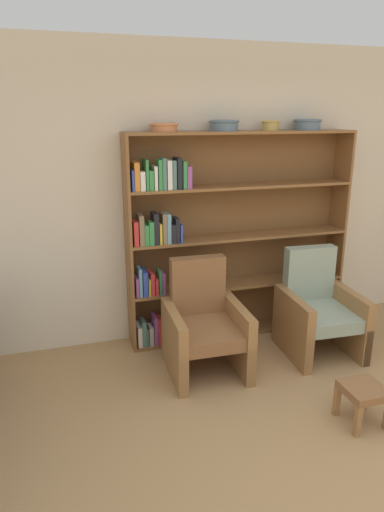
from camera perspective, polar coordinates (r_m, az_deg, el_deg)
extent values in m
plane|color=#A87F51|center=(3.15, 22.20, -26.71)|extent=(24.00, 24.00, 0.00)
cube|color=beige|center=(4.48, 4.47, 7.64)|extent=(12.00, 0.06, 2.75)
cube|color=brown|center=(4.13, -7.91, 1.20)|extent=(0.02, 0.30, 1.98)
cube|color=brown|center=(4.93, 17.64, 3.20)|extent=(0.02, 0.30, 1.98)
cube|color=brown|center=(4.27, 6.43, 15.12)|extent=(2.13, 0.30, 0.02)
cube|color=brown|center=(4.76, 5.63, -9.09)|extent=(2.13, 0.30, 0.03)
cube|color=brown|center=(4.55, 5.30, 2.80)|extent=(2.13, 0.01, 1.98)
cube|color=white|center=(4.42, -6.70, -9.68)|extent=(0.04, 0.19, 0.20)
cube|color=#4C756B|center=(4.40, -6.09, -9.45)|extent=(0.04, 0.14, 0.25)
cube|color=#4C756B|center=(4.43, -5.71, -9.82)|extent=(0.02, 0.16, 0.17)
cube|color=#B2A899|center=(4.42, -5.20, -9.76)|extent=(0.04, 0.13, 0.19)
cube|color=#994C99|center=(4.43, -4.72, -9.03)|extent=(0.03, 0.18, 0.28)
cube|color=red|center=(4.42, -4.15, -9.16)|extent=(0.04, 0.13, 0.27)
cube|color=#388C47|center=(4.43, -3.72, -9.37)|extent=(0.02, 0.12, 0.23)
cube|color=#7F6B4C|center=(4.44, -3.42, -9.47)|extent=(0.02, 0.12, 0.20)
cube|color=brown|center=(4.56, 5.82, -3.37)|extent=(2.13, 0.30, 0.02)
cube|color=#994C99|center=(4.21, -7.01, -3.70)|extent=(0.03, 0.18, 0.18)
cube|color=#669EB2|center=(4.19, -6.57, -3.19)|extent=(0.03, 0.14, 0.27)
cube|color=#334CB2|center=(4.23, -6.04, -3.24)|extent=(0.04, 0.20, 0.23)
cube|color=gold|center=(4.21, -5.44, -3.79)|extent=(0.02, 0.13, 0.16)
cube|color=red|center=(4.24, -5.14, -3.31)|extent=(0.04, 0.19, 0.21)
cube|color=red|center=(4.25, -4.63, -3.56)|extent=(0.03, 0.19, 0.16)
cube|color=#388C47|center=(4.23, -4.12, -3.22)|extent=(0.02, 0.14, 0.23)
cube|color=#994C99|center=(4.25, -3.74, -3.29)|extent=(0.03, 0.16, 0.20)
cube|color=brown|center=(4.41, 6.01, 2.50)|extent=(2.13, 0.30, 0.02)
cube|color=red|center=(4.05, -7.13, 2.88)|extent=(0.04, 0.14, 0.22)
cube|color=#7F6B4C|center=(4.06, -6.46, 3.30)|extent=(0.04, 0.16, 0.27)
cube|color=#388C47|center=(4.07, -5.83, 2.74)|extent=(0.04, 0.15, 0.18)
cube|color=#388C47|center=(4.06, -5.20, 2.92)|extent=(0.04, 0.12, 0.21)
cube|color=black|center=(4.08, -4.66, 3.50)|extent=(0.04, 0.16, 0.28)
cube|color=gold|center=(4.11, -4.16, 2.96)|extent=(0.02, 0.18, 0.19)
cube|color=#7F6B4C|center=(4.09, -3.61, 3.53)|extent=(0.04, 0.15, 0.27)
cube|color=#669EB2|center=(4.11, -3.11, 3.56)|extent=(0.03, 0.16, 0.27)
cube|color=black|center=(4.13, -2.53, 2.92)|extent=(0.04, 0.15, 0.17)
cube|color=black|center=(4.12, -2.00, 3.31)|extent=(0.03, 0.14, 0.22)
cube|color=#334CB2|center=(4.16, -1.64, 3.05)|extent=(0.02, 0.20, 0.17)
cube|color=brown|center=(4.32, 6.21, 8.71)|extent=(2.13, 0.30, 0.02)
cube|color=#334CB2|center=(3.96, -7.54, 9.36)|extent=(0.02, 0.16, 0.18)
cube|color=orange|center=(3.98, -7.08, 9.87)|extent=(0.04, 0.18, 0.24)
cube|color=white|center=(3.97, -6.33, 9.33)|extent=(0.04, 0.15, 0.16)
cube|color=#388C47|center=(3.99, -5.83, 10.09)|extent=(0.02, 0.19, 0.26)
cube|color=#388C47|center=(3.99, -5.25, 9.43)|extent=(0.04, 0.14, 0.17)
cube|color=white|center=(4.00, -4.73, 9.74)|extent=(0.03, 0.16, 0.21)
cube|color=#388C47|center=(3.99, -4.12, 10.11)|extent=(0.03, 0.12, 0.26)
cube|color=#4C756B|center=(4.00, -3.62, 10.23)|extent=(0.03, 0.13, 0.27)
cube|color=white|center=(4.01, -2.99, 10.11)|extent=(0.04, 0.14, 0.25)
cube|color=#4C756B|center=(4.04, -2.46, 10.15)|extent=(0.03, 0.17, 0.25)
cube|color=black|center=(4.05, -1.83, 10.32)|extent=(0.04, 0.18, 0.27)
cube|color=#388C47|center=(4.05, -1.10, 10.12)|extent=(0.03, 0.14, 0.24)
cube|color=#994C99|center=(4.06, -0.53, 9.83)|extent=(0.04, 0.14, 0.19)
cylinder|color=#C67547|center=(4.04, -3.52, 15.72)|extent=(0.23, 0.23, 0.07)
torus|color=#C67547|center=(4.04, -3.53, 16.10)|extent=(0.25, 0.25, 0.02)
cylinder|color=slate|center=(4.20, 4.04, 15.92)|extent=(0.25, 0.25, 0.09)
torus|color=slate|center=(4.20, 4.05, 16.45)|extent=(0.27, 0.27, 0.02)
cylinder|color=tan|center=(4.38, 9.80, 15.76)|extent=(0.15, 0.15, 0.08)
torus|color=tan|center=(4.38, 9.82, 16.23)|extent=(0.17, 0.17, 0.02)
cylinder|color=slate|center=(4.56, 14.21, 15.60)|extent=(0.24, 0.24, 0.09)
torus|color=slate|center=(4.56, 14.25, 16.11)|extent=(0.27, 0.27, 0.02)
cube|color=olive|center=(3.82, 7.35, -13.56)|extent=(0.07, 0.07, 0.35)
cube|color=olive|center=(3.67, -1.21, -14.85)|extent=(0.07, 0.07, 0.35)
cube|color=olive|center=(4.32, 4.29, -9.60)|extent=(0.07, 0.07, 0.35)
cube|color=olive|center=(4.18, -3.24, -10.52)|extent=(0.07, 0.07, 0.35)
cube|color=brown|center=(3.89, 1.82, -9.42)|extent=(0.50, 0.66, 0.12)
cube|color=brown|center=(4.01, 0.71, -3.85)|extent=(0.48, 0.14, 0.54)
cube|color=olive|center=(4.01, 5.70, -9.97)|extent=(0.10, 0.68, 0.59)
cube|color=olive|center=(3.87, -2.25, -11.00)|extent=(0.10, 0.68, 0.59)
cube|color=olive|center=(4.34, 20.94, -10.64)|extent=(0.07, 0.07, 0.35)
cube|color=olive|center=(4.07, 14.16, -11.97)|extent=(0.07, 0.07, 0.35)
cube|color=olive|center=(4.80, 16.85, -7.49)|extent=(0.07, 0.07, 0.35)
cube|color=olive|center=(4.55, 10.58, -8.42)|extent=(0.07, 0.07, 0.35)
cube|color=gray|center=(4.34, 15.84, -7.15)|extent=(0.51, 0.66, 0.12)
cube|color=gray|center=(4.46, 14.41, -2.22)|extent=(0.49, 0.15, 0.54)
cube|color=olive|center=(4.51, 18.88, -7.63)|extent=(0.12, 0.68, 0.59)
cube|color=olive|center=(4.25, 12.42, -8.65)|extent=(0.12, 0.68, 0.59)
cube|color=olive|center=(3.66, 17.65, -16.88)|extent=(0.04, 0.04, 0.23)
cube|color=olive|center=(3.79, 20.83, -15.95)|extent=(0.04, 0.04, 0.23)
cube|color=olive|center=(3.50, 20.00, -18.87)|extent=(0.04, 0.04, 0.23)
cube|color=brown|center=(3.57, 20.69, -15.40)|extent=(0.29, 0.29, 0.06)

